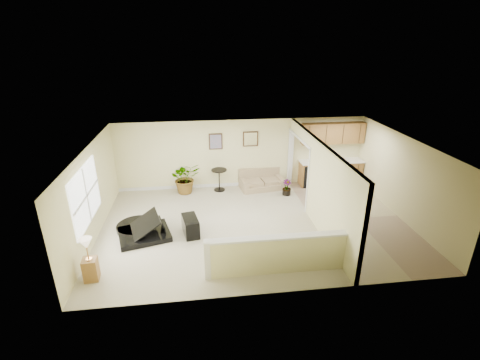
{
  "coord_description": "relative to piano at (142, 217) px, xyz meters",
  "views": [
    {
      "loc": [
        -1.59,
        -8.93,
        5.18
      ],
      "look_at": [
        -0.41,
        0.4,
        1.3
      ],
      "focal_mm": 26.0,
      "sensor_mm": 36.0,
      "label": 1
    }
  ],
  "objects": [
    {
      "name": "floor",
      "position": [
        3.23,
        0.13,
        -0.54
      ],
      "size": [
        9.0,
        9.0,
        0.0
      ],
      "primitive_type": "plane",
      "color": "#B8AD8F",
      "rests_on": "ground"
    },
    {
      "name": "piano",
      "position": [
        0.0,
        0.0,
        0.0
      ],
      "size": [
        1.83,
        1.83,
        1.29
      ],
      "rotation": [
        0.0,
        0.0,
        0.26
      ],
      "color": "black",
      "rests_on": "floor"
    },
    {
      "name": "right_wall",
      "position": [
        7.73,
        0.13,
        0.71
      ],
      "size": [
        0.04,
        6.0,
        2.5
      ],
      "primitive_type": "cube",
      "color": "beige",
      "rests_on": "floor"
    },
    {
      "name": "kitchen_vinyl",
      "position": [
        6.38,
        0.13,
        -0.53
      ],
      "size": [
        2.7,
        6.0,
        0.01
      ],
      "primitive_type": "cube",
      "color": "tan",
      "rests_on": "floor"
    },
    {
      "name": "front_wall",
      "position": [
        3.23,
        -2.87,
        0.71
      ],
      "size": [
        9.0,
        0.04,
        2.5
      ],
      "primitive_type": "cube",
      "color": "beige",
      "rests_on": "floor"
    },
    {
      "name": "left_wall",
      "position": [
        -1.27,
        0.13,
        0.71
      ],
      "size": [
        0.04,
        6.0,
        2.5
      ],
      "primitive_type": "cube",
      "color": "beige",
      "rests_on": "floor"
    },
    {
      "name": "interior_partition",
      "position": [
        5.03,
        0.38,
        0.68
      ],
      "size": [
        0.18,
        5.99,
        2.5
      ],
      "color": "beige",
      "rests_on": "floor"
    },
    {
      "name": "piano_bench",
      "position": [
        1.33,
        -0.16,
        -0.28
      ],
      "size": [
        0.53,
        0.83,
        0.51
      ],
      "primitive_type": "cube",
      "rotation": [
        0.0,
        0.0,
        0.19
      ],
      "color": "black",
      "rests_on": "floor"
    },
    {
      "name": "wall_art_left",
      "position": [
        2.28,
        3.1,
        1.21
      ],
      "size": [
        0.48,
        0.04,
        0.58
      ],
      "color": "#3A2515",
      "rests_on": "back_wall"
    },
    {
      "name": "left_window",
      "position": [
        -1.26,
        -0.37,
        0.91
      ],
      "size": [
        0.05,
        2.15,
        1.45
      ],
      "primitive_type": "cube",
      "color": "white",
      "rests_on": "left_wall"
    },
    {
      "name": "palm_plant",
      "position": [
        1.15,
        2.74,
        0.02
      ],
      "size": [
        1.21,
        1.11,
        1.13
      ],
      "color": "black",
      "rests_on": "floor"
    },
    {
      "name": "wall_mirror",
      "position": [
        3.53,
        3.1,
        1.26
      ],
      "size": [
        0.55,
        0.04,
        0.55
      ],
      "color": "#3A2515",
      "rests_on": "back_wall"
    },
    {
      "name": "small_plant",
      "position": [
        4.68,
        2.09,
        -0.3
      ],
      "size": [
        0.36,
        0.36,
        0.56
      ],
      "color": "black",
      "rests_on": "floor"
    },
    {
      "name": "ceiling",
      "position": [
        3.23,
        0.13,
        1.96
      ],
      "size": [
        9.0,
        6.0,
        0.04
      ],
      "primitive_type": "cube",
      "color": "white",
      "rests_on": "back_wall"
    },
    {
      "name": "lamp_stand",
      "position": [
        -0.92,
        -1.88,
        -0.08
      ],
      "size": [
        0.34,
        0.34,
        1.08
      ],
      "color": "#9A6632",
      "rests_on": "floor"
    },
    {
      "name": "loveseat",
      "position": [
        3.91,
        2.83,
        -0.2
      ],
      "size": [
        1.67,
        1.08,
        0.89
      ],
      "rotation": [
        0.0,
        0.0,
        0.13
      ],
      "color": "tan",
      "rests_on": "floor"
    },
    {
      "name": "accent_table",
      "position": [
        2.35,
        2.78,
        -0.02
      ],
      "size": [
        0.55,
        0.55,
        0.8
      ],
      "color": "black",
      "rests_on": "floor"
    },
    {
      "name": "back_wall",
      "position": [
        3.23,
        3.13,
        0.71
      ],
      "size": [
        9.0,
        0.04,
        2.5
      ],
      "primitive_type": "cube",
      "color": "beige",
      "rests_on": "floor"
    },
    {
      "name": "kitchen_cabinets",
      "position": [
        6.42,
        2.86,
        0.33
      ],
      "size": [
        2.36,
        0.65,
        2.33
      ],
      "color": "#9A6632",
      "rests_on": "floor"
    },
    {
      "name": "pony_half_wall",
      "position": [
        3.3,
        -2.17,
        -0.02
      ],
      "size": [
        3.42,
        0.22,
        1.0
      ],
      "color": "beige",
      "rests_on": "floor"
    }
  ]
}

